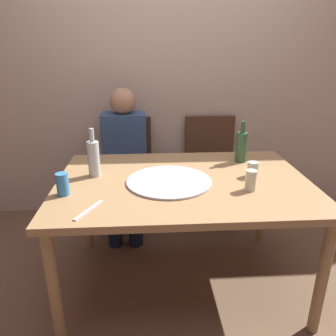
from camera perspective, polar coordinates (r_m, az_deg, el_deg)
name	(u,v)px	position (r m, az deg, el deg)	size (l,w,h in m)	color
ground_plane	(181,280)	(2.32, 2.37, -19.02)	(8.00, 8.00, 0.00)	brown
back_wall	(170,68)	(2.91, 0.39, 17.11)	(6.00, 0.10, 2.60)	#BCA893
dining_table	(183,191)	(1.97, 2.66, -4.00)	(1.49, 1.02, 0.73)	#99754C
pizza_tray	(169,181)	(1.90, 0.19, -2.31)	(0.50, 0.50, 0.01)	#ADADB2
wine_bottle	(241,146)	(2.26, 12.73, 3.73)	(0.08, 0.08, 0.28)	#2D5133
beer_bottle	(94,158)	(2.01, -12.89, 1.75)	(0.07, 0.07, 0.30)	#B2BCC1
tumbler_near	(253,169)	(2.03, 14.63, -0.22)	(0.07, 0.07, 0.09)	#B7C6BC
tumbler_far	(251,180)	(1.84, 14.30, -2.10)	(0.06, 0.06, 0.12)	beige
soda_can	(63,184)	(1.81, -17.97, -2.71)	(0.07, 0.07, 0.12)	#337AC1
table_knife	(89,210)	(1.63, -13.70, -7.17)	(0.22, 0.02, 0.01)	#B7B7BC
chair_left	(126,164)	(2.86, -7.29, 0.73)	(0.44, 0.44, 0.90)	#472D1E
chair_right	(211,162)	(2.91, 7.51, 1.05)	(0.44, 0.44, 0.90)	#472D1E
guest_in_sweater	(125,155)	(2.68, -7.59, 2.20)	(0.36, 0.56, 1.17)	navy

